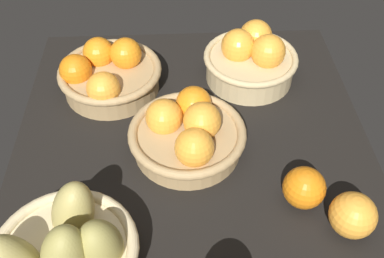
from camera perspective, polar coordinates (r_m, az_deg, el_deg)
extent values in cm
cube|color=black|center=(89.21, 0.14, -3.69)|extent=(84.00, 72.00, 3.00)
torus|color=#D3BC8C|center=(71.80, -16.15, -14.88)|extent=(22.76, 22.76, 1.94)
ellipsoid|color=tan|center=(73.51, -15.04, -10.30)|extent=(9.82, 11.44, 13.85)
ellipsoid|color=#9E934C|center=(68.33, -16.10, -15.38)|extent=(10.10, 11.06, 12.90)
ellipsoid|color=#9E934C|center=(68.90, -11.68, -14.39)|extent=(10.65, 10.39, 11.74)
cylinder|color=tan|center=(87.21, -0.61, -1.48)|extent=(21.17, 21.17, 4.52)
torus|color=tan|center=(85.57, -0.62, -0.45)|extent=(23.05, 23.05, 1.88)
sphere|color=#F49E33|center=(86.65, -3.60, 1.54)|extent=(7.36, 7.36, 7.36)
sphere|color=orange|center=(89.67, 0.21, 3.24)|extent=(7.36, 7.36, 7.36)
sphere|color=#F49E33|center=(80.25, -0.01, -2.42)|extent=(7.36, 7.36, 7.36)
sphere|color=#F49E33|center=(84.00, 1.31, 1.06)|extent=(7.36, 7.36, 7.36)
cylinder|color=tan|center=(101.96, -10.34, 6.26)|extent=(21.17, 21.17, 5.28)
torus|color=tan|center=(100.33, -10.54, 7.42)|extent=(22.97, 22.97, 1.80)
sphere|color=#F49E33|center=(94.23, -11.33, 5.14)|extent=(7.11, 7.11, 7.11)
sphere|color=orange|center=(103.48, -11.92, 9.56)|extent=(7.11, 7.11, 7.11)
sphere|color=orange|center=(100.89, -8.51, 9.57)|extent=(7.11, 7.11, 7.11)
sphere|color=orange|center=(100.18, -14.74, 7.31)|extent=(7.11, 7.11, 7.11)
cylinder|color=tan|center=(104.07, 7.42, 7.84)|extent=(19.94, 19.94, 5.96)
torus|color=tan|center=(102.28, 7.58, 9.16)|extent=(21.43, 21.43, 1.48)
sphere|color=#F49E33|center=(100.33, 9.78, 9.79)|extent=(7.69, 7.69, 7.69)
sphere|color=#F49E33|center=(101.88, 5.94, 10.60)|extent=(7.69, 7.69, 7.69)
sphere|color=#F49E33|center=(106.09, 8.19, 11.74)|extent=(7.69, 7.69, 7.69)
sphere|color=orange|center=(80.34, 14.23, -7.33)|extent=(7.56, 7.56, 7.56)
sphere|color=#F49E33|center=(79.11, 19.99, -10.37)|extent=(7.87, 7.87, 7.87)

